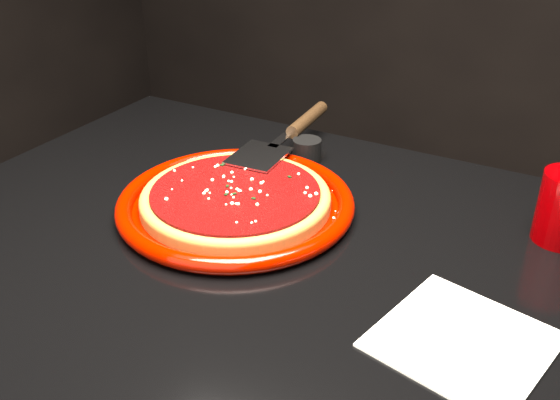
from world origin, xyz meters
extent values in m
cylinder|color=#770800|center=(-0.15, 0.06, 0.76)|extent=(0.48, 0.48, 0.03)
cylinder|color=brown|center=(-0.15, 0.06, 0.77)|extent=(0.38, 0.38, 0.01)
torus|color=brown|center=(-0.15, 0.06, 0.77)|extent=(0.38, 0.38, 0.02)
cylinder|color=#620706|center=(-0.15, 0.06, 0.78)|extent=(0.34, 0.34, 0.01)
cube|color=white|center=(0.23, -0.07, 0.75)|extent=(0.21, 0.21, 0.00)
cylinder|color=black|center=(-0.14, 0.27, 0.77)|extent=(0.06, 0.06, 0.04)
camera|label=1|loc=(0.31, -0.63, 1.22)|focal=40.00mm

